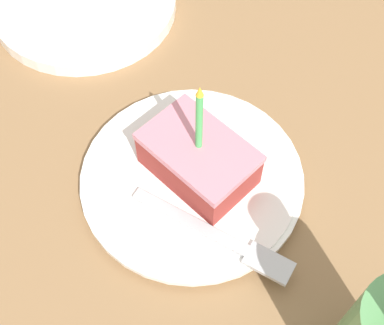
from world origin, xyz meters
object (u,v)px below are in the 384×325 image
plate (192,179)px  cake_slice (198,158)px  fork (222,239)px  side_plate (85,4)px

plate → cake_slice: bearing=-11.0°
cake_slice → fork: cake_slice is taller
fork → side_plate: fork is taller
plate → fork: (-0.03, -0.07, 0.01)m
cake_slice → side_plate: size_ratio=0.56×
fork → side_plate: 0.38m
plate → side_plate: size_ratio=0.97×
plate → fork: 0.08m
plate → fork: bearing=-113.7°
cake_slice → plate: bearing=169.0°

